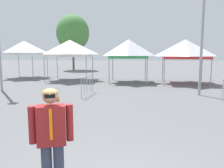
{
  "coord_description": "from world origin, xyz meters",
  "views": [
    {
      "loc": [
        0.49,
        -2.97,
        2.28
      ],
      "look_at": [
        -0.41,
        4.1,
        1.3
      ],
      "focal_mm": 35.71,
      "sensor_mm": 36.0,
      "label": 1
    }
  ],
  "objects_px": {
    "tree_behind_tents_right": "(73,33)",
    "crowd_barrier_by_lift": "(87,81)",
    "canopy_tent_behind_left": "(70,48)",
    "canopy_tent_far_right": "(185,49)",
    "canopy_tent_center": "(24,48)",
    "traffic_cone_lot_center": "(56,95)",
    "canopy_tent_behind_right": "(129,49)",
    "person_foreground": "(52,137)"
  },
  "relations": [
    {
      "from": "canopy_tent_behind_right",
      "to": "crowd_barrier_by_lift",
      "type": "bearing_deg",
      "value": -108.63
    },
    {
      "from": "person_foreground",
      "to": "tree_behind_tents_right",
      "type": "relative_size",
      "value": 0.24
    },
    {
      "from": "canopy_tent_far_right",
      "to": "traffic_cone_lot_center",
      "type": "distance_m",
      "value": 10.68
    },
    {
      "from": "canopy_tent_behind_left",
      "to": "canopy_tent_behind_right",
      "type": "bearing_deg",
      "value": -7.91
    },
    {
      "from": "tree_behind_tents_right",
      "to": "crowd_barrier_by_lift",
      "type": "bearing_deg",
      "value": -70.83
    },
    {
      "from": "canopy_tent_far_right",
      "to": "canopy_tent_center",
      "type": "bearing_deg",
      "value": 171.14
    },
    {
      "from": "canopy_tent_far_right",
      "to": "canopy_tent_behind_left",
      "type": "bearing_deg",
      "value": 174.63
    },
    {
      "from": "canopy_tent_behind_left",
      "to": "crowd_barrier_by_lift",
      "type": "height_order",
      "value": "canopy_tent_behind_left"
    },
    {
      "from": "canopy_tent_behind_right",
      "to": "canopy_tent_center",
      "type": "bearing_deg",
      "value": 168.37
    },
    {
      "from": "canopy_tent_center",
      "to": "canopy_tent_behind_left",
      "type": "xyz_separation_m",
      "value": [
        4.82,
        -1.33,
        -0.08
      ]
    },
    {
      "from": "traffic_cone_lot_center",
      "to": "crowd_barrier_by_lift",
      "type": "bearing_deg",
      "value": 57.17
    },
    {
      "from": "canopy_tent_far_right",
      "to": "tree_behind_tents_right",
      "type": "height_order",
      "value": "tree_behind_tents_right"
    },
    {
      "from": "canopy_tent_center",
      "to": "tree_behind_tents_right",
      "type": "height_order",
      "value": "tree_behind_tents_right"
    },
    {
      "from": "canopy_tent_far_right",
      "to": "crowd_barrier_by_lift",
      "type": "relative_size",
      "value": 1.66
    },
    {
      "from": "tree_behind_tents_right",
      "to": "canopy_tent_far_right",
      "type": "bearing_deg",
      "value": -44.64
    },
    {
      "from": "canopy_tent_behind_right",
      "to": "traffic_cone_lot_center",
      "type": "xyz_separation_m",
      "value": [
        -3.08,
        -7.57,
        -2.33
      ]
    },
    {
      "from": "canopy_tent_center",
      "to": "crowd_barrier_by_lift",
      "type": "height_order",
      "value": "canopy_tent_center"
    },
    {
      "from": "canopy_tent_behind_left",
      "to": "person_foreground",
      "type": "xyz_separation_m",
      "value": [
        4.62,
        -15.34,
        -1.68
      ]
    },
    {
      "from": "tree_behind_tents_right",
      "to": "crowd_barrier_by_lift",
      "type": "xyz_separation_m",
      "value": [
        6.26,
        -18.0,
        -4.28
      ]
    },
    {
      "from": "canopy_tent_center",
      "to": "canopy_tent_behind_right",
      "type": "distance_m",
      "value": 10.02
    },
    {
      "from": "traffic_cone_lot_center",
      "to": "canopy_tent_center",
      "type": "bearing_deg",
      "value": 125.06
    },
    {
      "from": "crowd_barrier_by_lift",
      "to": "canopy_tent_behind_left",
      "type": "bearing_deg",
      "value": 114.88
    },
    {
      "from": "crowd_barrier_by_lift",
      "to": "traffic_cone_lot_center",
      "type": "height_order",
      "value": "crowd_barrier_by_lift"
    },
    {
      "from": "person_foreground",
      "to": "canopy_tent_center",
      "type": "bearing_deg",
      "value": 119.52
    },
    {
      "from": "canopy_tent_center",
      "to": "tree_behind_tents_right",
      "type": "xyz_separation_m",
      "value": [
        1.59,
        10.15,
        2.24
      ]
    },
    {
      "from": "canopy_tent_behind_left",
      "to": "traffic_cone_lot_center",
      "type": "bearing_deg",
      "value": -76.99
    },
    {
      "from": "canopy_tent_behind_left",
      "to": "crowd_barrier_by_lift",
      "type": "relative_size",
      "value": 1.77
    },
    {
      "from": "canopy_tent_behind_right",
      "to": "tree_behind_tents_right",
      "type": "distance_m",
      "value": 14.88
    },
    {
      "from": "canopy_tent_behind_right",
      "to": "person_foreground",
      "type": "bearing_deg",
      "value": -91.47
    },
    {
      "from": "canopy_tent_center",
      "to": "canopy_tent_far_right",
      "type": "xyz_separation_m",
      "value": [
        14.09,
        -2.2,
        -0.2
      ]
    },
    {
      "from": "canopy_tent_behind_right",
      "to": "person_foreground",
      "type": "distance_m",
      "value": 14.74
    },
    {
      "from": "canopy_tent_far_right",
      "to": "crowd_barrier_by_lift",
      "type": "distance_m",
      "value": 8.62
    },
    {
      "from": "canopy_tent_behind_left",
      "to": "canopy_tent_center",
      "type": "bearing_deg",
      "value": 164.62
    },
    {
      "from": "canopy_tent_behind_right",
      "to": "traffic_cone_lot_center",
      "type": "bearing_deg",
      "value": -112.18
    },
    {
      "from": "tree_behind_tents_right",
      "to": "person_foreground",
      "type": "bearing_deg",
      "value": -73.69
    },
    {
      "from": "traffic_cone_lot_center",
      "to": "canopy_tent_behind_left",
      "type": "bearing_deg",
      "value": 103.01
    },
    {
      "from": "canopy_tent_center",
      "to": "canopy_tent_behind_left",
      "type": "distance_m",
      "value": 5.0
    },
    {
      "from": "crowd_barrier_by_lift",
      "to": "traffic_cone_lot_center",
      "type": "bearing_deg",
      "value": -122.83
    },
    {
      "from": "canopy_tent_center",
      "to": "traffic_cone_lot_center",
      "type": "height_order",
      "value": "canopy_tent_center"
    },
    {
      "from": "tree_behind_tents_right",
      "to": "crowd_barrier_by_lift",
      "type": "relative_size",
      "value": 3.56
    },
    {
      "from": "tree_behind_tents_right",
      "to": "crowd_barrier_by_lift",
      "type": "height_order",
      "value": "tree_behind_tents_right"
    },
    {
      "from": "canopy_tent_behind_right",
      "to": "traffic_cone_lot_center",
      "type": "relative_size",
      "value": 5.47
    }
  ]
}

